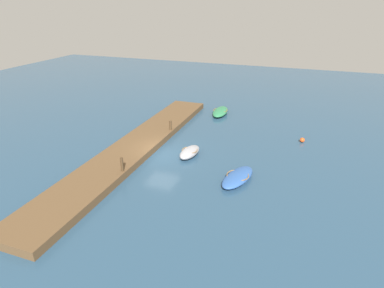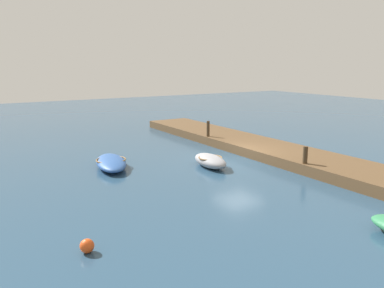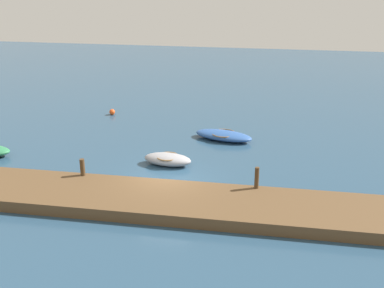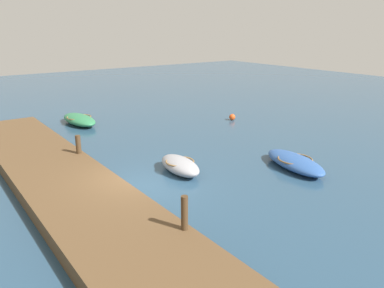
# 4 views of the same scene
# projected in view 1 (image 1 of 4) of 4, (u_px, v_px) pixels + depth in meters

# --- Properties ---
(ground_plane) EXTENTS (84.00, 84.00, 0.00)m
(ground_plane) POSITION_uv_depth(u_px,v_px,m) (161.00, 154.00, 26.91)
(ground_plane) COLOR navy
(dock_platform) EXTENTS (26.19, 3.51, 0.55)m
(dock_platform) POSITION_uv_depth(u_px,v_px,m) (135.00, 147.00, 27.55)
(dock_platform) COLOR brown
(dock_platform) RESTS_ON ground_plane
(rowboat_blue) EXTENTS (3.93, 2.33, 0.56)m
(rowboat_blue) POSITION_uv_depth(u_px,v_px,m) (238.00, 177.00, 22.85)
(rowboat_blue) COLOR #2D569E
(rowboat_blue) RESTS_ON ground_plane
(rowboat_green) EXTENTS (3.78, 1.68, 0.62)m
(rowboat_green) POSITION_uv_depth(u_px,v_px,m) (220.00, 112.00, 36.13)
(rowboat_green) COLOR #2D7A4C
(rowboat_green) RESTS_ON ground_plane
(dinghy_grey) EXTENTS (2.75, 1.45, 0.66)m
(dinghy_grey) POSITION_uv_depth(u_px,v_px,m) (190.00, 152.00, 26.48)
(dinghy_grey) COLOR #939399
(dinghy_grey) RESTS_ON ground_plane
(mooring_post_west) EXTENTS (0.24, 0.24, 0.86)m
(mooring_post_west) POSITION_uv_depth(u_px,v_px,m) (171.00, 125.00, 30.31)
(mooring_post_west) COLOR #47331E
(mooring_post_west) RESTS_ON dock_platform
(mooring_post_mid_west) EXTENTS (0.21, 0.21, 1.05)m
(mooring_post_mid_west) POSITION_uv_depth(u_px,v_px,m) (122.00, 164.00, 22.92)
(mooring_post_mid_west) COLOR #47331E
(mooring_post_mid_west) RESTS_ON dock_platform
(marker_buoy) EXTENTS (0.42, 0.42, 0.42)m
(marker_buoy) POSITION_uv_depth(u_px,v_px,m) (302.00, 140.00, 29.10)
(marker_buoy) COLOR #E54C19
(marker_buoy) RESTS_ON ground_plane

